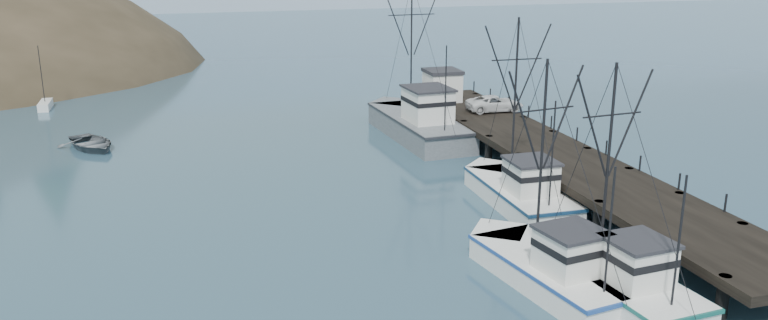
{
  "coord_description": "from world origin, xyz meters",
  "views": [
    {
      "loc": [
        -10.87,
        -28.21,
        15.83
      ],
      "look_at": [
        1.7,
        15.42,
        2.5
      ],
      "focal_mm": 35.0,
      "sensor_mm": 36.0,
      "label": 1
    }
  ],
  "objects_px": {
    "trawler_mid": "(548,267)",
    "trawler_far": "(518,191)",
    "pier": "(554,155)",
    "trawler_near": "(612,277)",
    "work_vessel": "(417,122)",
    "pickup_truck": "(495,103)",
    "motorboat": "(92,148)",
    "pier_shed": "(442,85)"
  },
  "relations": [
    {
      "from": "trawler_mid",
      "to": "trawler_far",
      "type": "bearing_deg",
      "value": 71.33
    },
    {
      "from": "pier_shed",
      "to": "pickup_truck",
      "type": "distance_m",
      "value": 6.13
    },
    {
      "from": "trawler_near",
      "to": "trawler_mid",
      "type": "height_order",
      "value": "trawler_near"
    },
    {
      "from": "work_vessel",
      "to": "trawler_far",
      "type": "bearing_deg",
      "value": -87.45
    },
    {
      "from": "trawler_mid",
      "to": "work_vessel",
      "type": "relative_size",
      "value": 0.72
    },
    {
      "from": "trawler_far",
      "to": "motorboat",
      "type": "distance_m",
      "value": 34.11
    },
    {
      "from": "pier_shed",
      "to": "motorboat",
      "type": "height_order",
      "value": "pier_shed"
    },
    {
      "from": "work_vessel",
      "to": "pier_shed",
      "type": "xyz_separation_m",
      "value": [
        3.82,
        4.46,
        2.19
      ]
    },
    {
      "from": "work_vessel",
      "to": "motorboat",
      "type": "distance_m",
      "value": 26.3
    },
    {
      "from": "trawler_near",
      "to": "trawler_mid",
      "type": "distance_m",
      "value": 2.98
    },
    {
      "from": "pickup_truck",
      "to": "trawler_far",
      "type": "bearing_deg",
      "value": 163.15
    },
    {
      "from": "work_vessel",
      "to": "pickup_truck",
      "type": "distance_m",
      "value": 6.76
    },
    {
      "from": "trawler_far",
      "to": "motorboat",
      "type": "xyz_separation_m",
      "value": [
        -26.8,
        21.08,
        -0.82
      ]
    },
    {
      "from": "trawler_near",
      "to": "work_vessel",
      "type": "height_order",
      "value": "work_vessel"
    },
    {
      "from": "trawler_mid",
      "to": "pickup_truck",
      "type": "bearing_deg",
      "value": 70.99
    },
    {
      "from": "work_vessel",
      "to": "pier",
      "type": "bearing_deg",
      "value": -68.55
    },
    {
      "from": "trawler_near",
      "to": "pickup_truck",
      "type": "height_order",
      "value": "trawler_near"
    },
    {
      "from": "trawler_mid",
      "to": "pier_shed",
      "type": "distance_m",
      "value": 33.52
    },
    {
      "from": "pier",
      "to": "trawler_near",
      "type": "xyz_separation_m",
      "value": [
        -5.89,
        -16.64,
        -0.87
      ]
    },
    {
      "from": "trawler_far",
      "to": "pickup_truck",
      "type": "height_order",
      "value": "trawler_far"
    },
    {
      "from": "trawler_far",
      "to": "pickup_truck",
      "type": "distance_m",
      "value": 17.56
    },
    {
      "from": "pier_shed",
      "to": "work_vessel",
      "type": "bearing_deg",
      "value": -130.57
    },
    {
      "from": "work_vessel",
      "to": "motorboat",
      "type": "height_order",
      "value": "work_vessel"
    },
    {
      "from": "pier_shed",
      "to": "trawler_mid",
      "type": "bearing_deg",
      "value": -101.55
    },
    {
      "from": "trawler_mid",
      "to": "work_vessel",
      "type": "bearing_deg",
      "value": 84.2
    },
    {
      "from": "trawler_near",
      "to": "pickup_truck",
      "type": "distance_m",
      "value": 30.1
    },
    {
      "from": "pier",
      "to": "trawler_mid",
      "type": "distance_m",
      "value": 16.88
    },
    {
      "from": "trawler_near",
      "to": "pickup_truck",
      "type": "relative_size",
      "value": 2.29
    },
    {
      "from": "pier",
      "to": "motorboat",
      "type": "xyz_separation_m",
      "value": [
        -31.34,
        17.15,
        -1.69
      ]
    },
    {
      "from": "trawler_near",
      "to": "trawler_far",
      "type": "height_order",
      "value": "trawler_far"
    },
    {
      "from": "trawler_far",
      "to": "pier",
      "type": "bearing_deg",
      "value": 40.94
    },
    {
      "from": "pier_shed",
      "to": "trawler_near",
      "type": "bearing_deg",
      "value": -97.23
    },
    {
      "from": "pier_shed",
      "to": "pickup_truck",
      "type": "relative_size",
      "value": 0.66
    },
    {
      "from": "trawler_far",
      "to": "pier_shed",
      "type": "height_order",
      "value": "trawler_far"
    },
    {
      "from": "trawler_near",
      "to": "pier_shed",
      "type": "distance_m",
      "value": 35.01
    },
    {
      "from": "pier",
      "to": "motorboat",
      "type": "distance_m",
      "value": 35.77
    },
    {
      "from": "pier_shed",
      "to": "motorboat",
      "type": "xyz_separation_m",
      "value": [
        -29.84,
        -0.85,
        -3.42
      ]
    },
    {
      "from": "pickup_truck",
      "to": "motorboat",
      "type": "relative_size",
      "value": 0.84
    },
    {
      "from": "pier",
      "to": "trawler_far",
      "type": "xyz_separation_m",
      "value": [
        -4.54,
        -3.94,
        -0.87
      ]
    },
    {
      "from": "trawler_near",
      "to": "work_vessel",
      "type": "bearing_deg",
      "value": 88.91
    },
    {
      "from": "work_vessel",
      "to": "pickup_truck",
      "type": "height_order",
      "value": "work_vessel"
    },
    {
      "from": "trawler_near",
      "to": "motorboat",
      "type": "bearing_deg",
      "value": 126.99
    }
  ]
}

